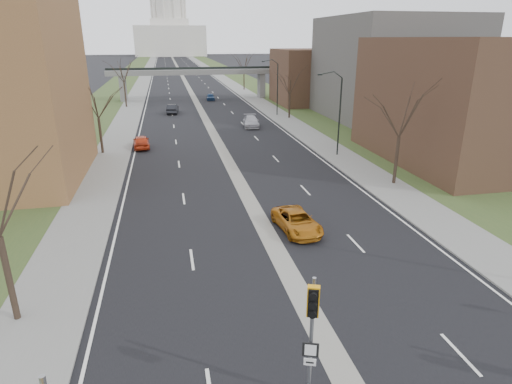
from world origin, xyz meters
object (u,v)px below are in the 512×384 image
object	(u,v)px
signal_pole_median	(312,322)
car_right_mid	(251,121)
car_right_far	(211,97)
car_left_far	(173,109)
car_right_near	(297,221)
car_left_near	(141,142)

from	to	relation	value
signal_pole_median	car_right_mid	size ratio (longest dim) A/B	0.93
signal_pole_median	car_right_far	xyz separation A→B (m)	(4.83, 77.68, -2.69)
car_right_far	car_right_mid	bearing A→B (deg)	-81.89
car_left_far	car_right_near	distance (m)	49.32
car_left_near	car_right_far	distance (m)	40.66
car_left_far	car_right_far	size ratio (longest dim) A/B	1.20
car_right_near	car_right_mid	world-z (taller)	car_right_mid
car_right_near	car_right_far	xyz separation A→B (m)	(1.10, 64.02, 0.01)
car_left_far	car_right_near	xyz separation A→B (m)	(6.86, -48.84, -0.11)
signal_pole_median	car_left_far	xyz separation A→B (m)	(-3.13, 62.50, -2.58)
signal_pole_median	car_left_near	size ratio (longest dim) A/B	1.10
car_right_near	signal_pole_median	bearing A→B (deg)	-111.09
signal_pole_median	car_right_far	size ratio (longest dim) A/B	1.23
signal_pole_median	car_left_near	xyz separation A→B (m)	(-7.22, 38.85, -2.61)
car_left_near	car_right_near	xyz separation A→B (m)	(10.94, -25.19, -0.09)
signal_pole_median	car_right_far	distance (m)	77.87
signal_pole_median	car_right_near	bearing A→B (deg)	95.19
car_left_far	car_right_far	xyz separation A→B (m)	(7.96, 15.18, -0.10)
car_right_mid	car_right_far	distance (m)	29.20
signal_pole_median	car_right_mid	xyz separation A→B (m)	(7.53, 48.60, -2.60)
car_left_far	car_right_near	bearing A→B (deg)	104.99
car_right_mid	signal_pole_median	bearing A→B (deg)	-91.60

